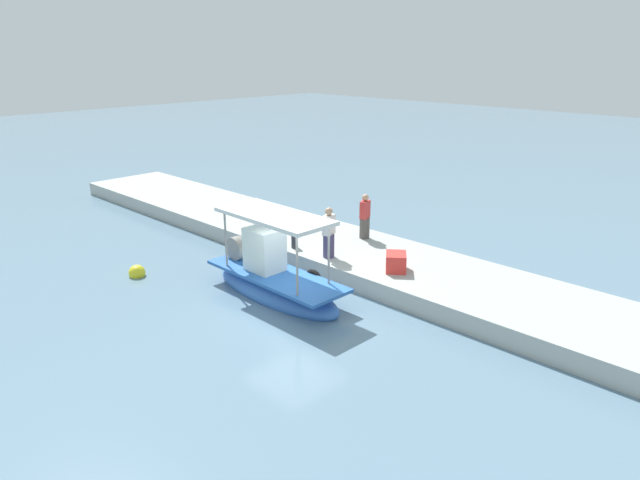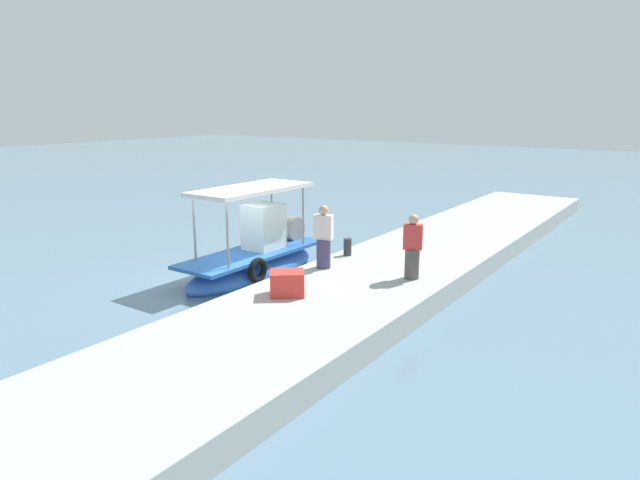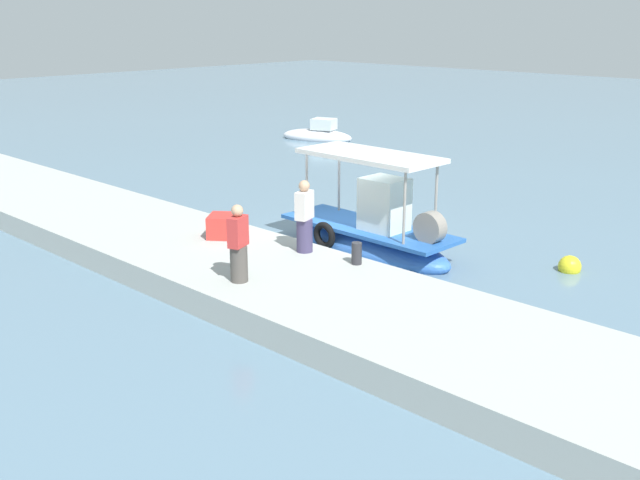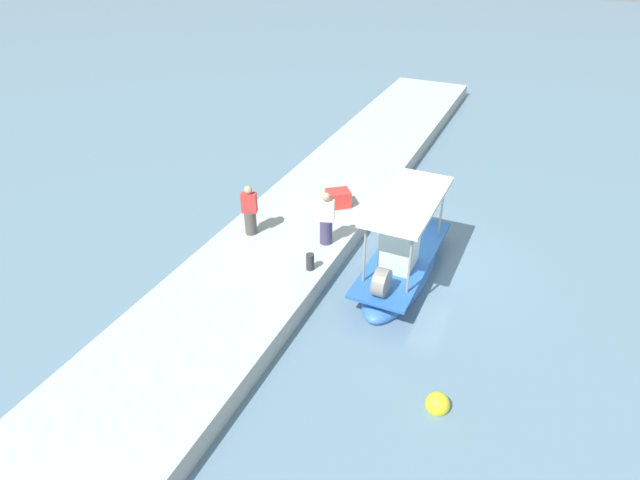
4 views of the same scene
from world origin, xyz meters
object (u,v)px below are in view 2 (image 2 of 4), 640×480
mooring_bollard (348,247)px  cargo_crate (287,283)px  fisherman_by_crate (412,250)px  marker_buoy (287,234)px  main_fishing_boat (255,258)px  fisherman_near_bollard (324,240)px

mooring_bollard → cargo_crate: cargo_crate is taller
mooring_bollard → cargo_crate: bearing=-169.1°
fisherman_by_crate → marker_buoy: size_ratio=3.01×
main_fishing_boat → fisherman_near_bollard: size_ratio=3.00×
mooring_bollard → marker_buoy: (3.00, 4.60, -0.75)m
cargo_crate → fisherman_near_bollard: bearing=13.8°
cargo_crate → fisherman_by_crate: bearing=-32.8°
fisherman_by_crate → cargo_crate: fisherman_by_crate is taller
main_fishing_boat → marker_buoy: (4.53, 2.28, -0.40)m
fisherman_by_crate → mooring_bollard: size_ratio=3.32×
fisherman_by_crate → marker_buoy: (4.06, 7.22, -1.26)m
fisherman_by_crate → mooring_bollard: fisherman_by_crate is taller
fisherman_near_bollard → fisherman_by_crate: (0.47, -2.45, -0.03)m
marker_buoy → main_fishing_boat: bearing=-153.3°
main_fishing_boat → marker_buoy: 5.08m
fisherman_by_crate → cargo_crate: bearing=147.2°
fisherman_by_crate → marker_buoy: fisherman_by_crate is taller
fisherman_near_bollard → marker_buoy: size_ratio=3.11×
fisherman_by_crate → cargo_crate: 3.46m
mooring_bollard → marker_buoy: size_ratio=0.90×
fisherman_near_bollard → mooring_bollard: 1.63m
fisherman_near_bollard → cargo_crate: (-2.42, -0.60, -0.51)m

